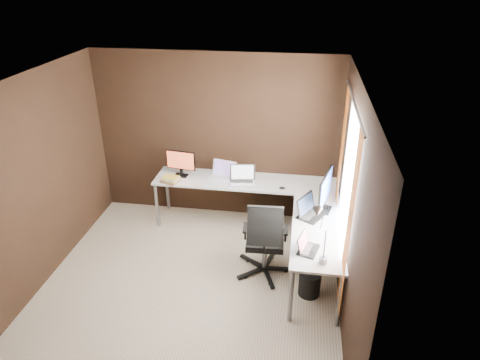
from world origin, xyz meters
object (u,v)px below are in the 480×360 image
laptop_black_small (306,247)px  monitor_left (181,162)px  laptop_white (223,175)px  drawer_pedestal (309,224)px  laptop_silver (243,179)px  desk_lamp (319,228)px  office_chair (265,252)px  wastebasket (310,284)px  monitor_right (325,190)px  book_stack (170,179)px  laptop_black_big (310,211)px

laptop_black_small → monitor_left: bearing=65.6°
laptop_white → laptop_black_small: laptop_white is taller
drawer_pedestal → laptop_white: size_ratio=1.42×
monitor_left → laptop_silver: bearing=3.4°
laptop_silver → desk_lamp: size_ratio=0.64×
office_chair → drawer_pedestal: bearing=51.6°
drawer_pedestal → desk_lamp: desk_lamp is taller
laptop_white → wastebasket: size_ratio=1.40×
monitor_right → book_stack: monitor_right is taller
drawer_pedestal → monitor_left: monitor_left is taller
monitor_left → wastebasket: bearing=-29.0°
monitor_left → wastebasket: size_ratio=1.48×
monitor_left → monitor_right: (2.07, -0.70, 0.07)m
laptop_black_big → laptop_silver: bearing=80.6°
book_stack → drawer_pedestal: bearing=-4.2°
monitor_right → wastebasket: bearing=-175.1°
monitor_right → laptop_black_small: monitor_right is taller
monitor_left → wastebasket: 2.56m
book_stack → wastebasket: book_stack is taller
wastebasket → desk_lamp: bearing=-83.3°
laptop_black_big → book_stack: 2.09m
monitor_right → laptop_black_small: (-0.21, -0.90, -0.25)m
laptop_white → book_stack: (-0.73, -0.24, -0.02)m
monitor_left → laptop_black_small: bearing=-32.6°
laptop_silver → monitor_right: bearing=-37.3°
book_stack → monitor_right: bearing=-12.3°
laptop_silver → desk_lamp: bearing=-66.4°
desk_lamp → laptop_black_big: bearing=82.5°
laptop_black_big → office_chair: (-0.52, -0.30, -0.47)m
laptop_black_big → laptop_white: bearing=85.2°
drawer_pedestal → office_chair: office_chair is taller
monitor_right → laptop_silver: monitor_right is taller
laptop_black_big → office_chair: size_ratio=0.43×
monitor_right → wastebasket: 1.16m
monitor_left → wastebasket: monitor_left is taller
laptop_black_big → laptop_black_small: size_ratio=1.40×
book_stack → office_chair: size_ratio=0.28×
monitor_left → laptop_silver: size_ratio=1.12×
monitor_right → desk_lamp: bearing=-171.0°
monitor_left → office_chair: monitor_left is taller
office_chair → wastebasket: office_chair is taller
drawer_pedestal → desk_lamp: size_ratio=0.96×
monitor_right → laptop_silver: 1.32m
drawer_pedestal → laptop_silver: (-0.99, 0.30, 0.48)m
monitor_right → laptop_black_big: monitor_right is taller
monitor_left → laptop_white: monitor_left is taller
monitor_right → wastebasket: (-0.13, -0.76, -0.87)m
monitor_left → laptop_white: size_ratio=1.06×
laptop_black_small → book_stack: laptop_black_small is taller
laptop_white → book_stack: bearing=-148.0°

